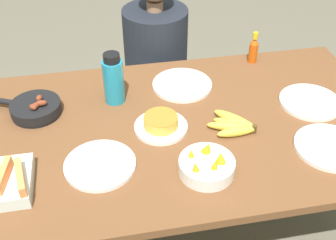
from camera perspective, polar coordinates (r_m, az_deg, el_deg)
The scene contains 13 objects.
ground_plane at distance 2.24m, azimuth 0.00°, elevation -15.97°, with size 14.00×14.00×0.00m, color #666051.
dining_table at distance 1.74m, azimuth 0.00°, elevation -2.99°, with size 1.86×0.99×0.75m.
banana_bunch at distance 1.68m, azimuth 9.02°, elevation -0.69°, with size 0.20×0.18×0.04m.
skillet at distance 1.82m, azimuth -17.64°, elevation 1.56°, with size 0.34×0.22×0.08m.
frittata_plate_center at distance 1.65m, azimuth -0.97°, elevation -0.54°, with size 0.21×0.21×0.06m.
empty_plate_near_front at distance 1.69m, azimuth 21.07°, elevation -3.45°, with size 0.26×0.26×0.02m.
empty_plate_far_left at distance 1.91m, azimuth 1.93°, elevation 4.78°, with size 0.27×0.27×0.02m.
empty_plate_far_right at distance 1.52m, azimuth -9.19°, elevation -6.02°, with size 0.26×0.26×0.02m.
empty_plate_mid_edge at distance 1.90m, azimuth 18.71°, elevation 2.33°, with size 0.26×0.26×0.02m.
fruit_bowl_mango at distance 1.48m, azimuth 5.28°, elevation -6.16°, with size 0.20×0.20×0.10m.
water_bottle at distance 1.78m, azimuth -7.40°, elevation 5.49°, with size 0.09×0.09×0.23m.
hot_sauce_bottle at distance 2.11m, azimuth 11.51°, elevation 9.38°, with size 0.04×0.04×0.16m.
person_figure at distance 2.43m, azimuth -1.58°, elevation 4.83°, with size 0.38×0.38×1.17m.
Camera 1 is at (-0.24, -1.28, 1.82)m, focal length 45.00 mm.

